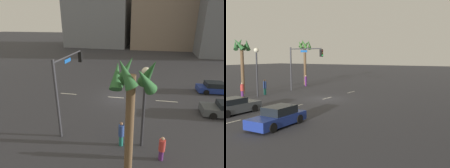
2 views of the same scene
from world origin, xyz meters
The scene contains 12 objects.
ground_plane centered at (0.00, 0.00, 0.00)m, with size 220.00×220.00×0.00m, color #333338.
lane_stripe_2 centered at (-5.19, 0.00, 0.01)m, with size 2.35×0.14×0.01m, color silver.
lane_stripe_3 centered at (0.49, 0.00, 0.01)m, with size 1.86×0.14×0.01m, color silver.
lane_stripe_4 centered at (6.34, 0.00, 0.01)m, with size 2.04×0.14×0.01m, color silver.
car_1 centered at (-11.28, -3.64, 0.63)m, with size 4.37×1.96×1.37m.
traffic_signal centered at (3.47, 6.04, 4.11)m, with size 0.32×5.47×6.01m.
streetlamp centered at (-2.63, 7.88, 4.07)m, with size 0.56×0.56×5.76m.
pedestrian_1 centered at (-1.21, 8.13, 1.00)m, with size 0.55×0.55×1.90m.
pedestrian_2 centered at (-3.90, 9.03, 0.89)m, with size 0.49×0.49×1.70m.
palm_tree_0 centered at (-2.03, 11.19, 5.22)m, with size 2.32×2.29×7.10m.
building_1 centered at (13.37, -43.97, 7.81)m, with size 20.22×16.40×15.62m, color gray.
building_2 centered at (-9.10, -43.71, 13.35)m, with size 21.86×17.82×26.70m, color gray.
Camera 1 is at (-2.47, 18.43, 8.41)m, focal length 28.23 mm.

